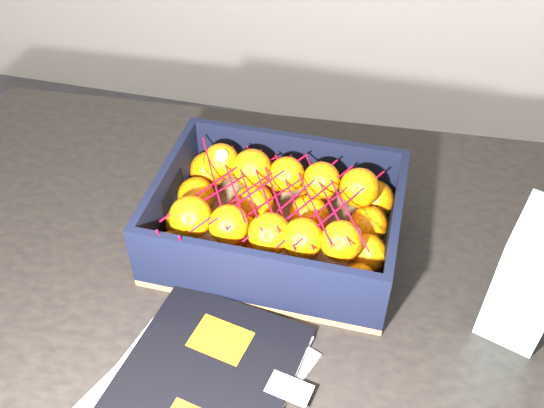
% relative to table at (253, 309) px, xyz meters
% --- Properties ---
extents(room_shell, '(3.54, 3.54, 2.50)m').
position_rel_table_xyz_m(room_shell, '(0.03, -0.32, 0.60)').
color(room_shell, beige).
rests_on(room_shell, ground).
extents(table, '(1.25, 0.88, 0.75)m').
position_rel_table_xyz_m(table, '(0.00, 0.00, 0.00)').
color(table, black).
rests_on(table, ground).
extents(magazine_stack, '(0.30, 0.34, 0.02)m').
position_rel_table_xyz_m(magazine_stack, '(-0.01, -0.22, 0.11)').
color(magazine_stack, silver).
rests_on(magazine_stack, table).
extents(produce_crate, '(0.36, 0.27, 0.11)m').
position_rel_table_xyz_m(produce_crate, '(0.02, 0.06, 0.14)').
color(produce_crate, olive).
rests_on(produce_crate, table).
extents(clementine_heap, '(0.34, 0.25, 0.11)m').
position_rel_table_xyz_m(clementine_heap, '(0.02, 0.07, 0.16)').
color(clementine_heap, '#D96504').
rests_on(clementine_heap, produce_crate).
extents(mesh_net, '(0.29, 0.24, 0.09)m').
position_rel_table_xyz_m(mesh_net, '(0.02, 0.06, 0.20)').
color(mesh_net, '#B40622').
rests_on(mesh_net, clementine_heap).
extents(retail_carton, '(0.11, 0.14, 0.18)m').
position_rel_table_xyz_m(retail_carton, '(0.38, 0.01, 0.19)').
color(retail_carton, white).
rests_on(retail_carton, table).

